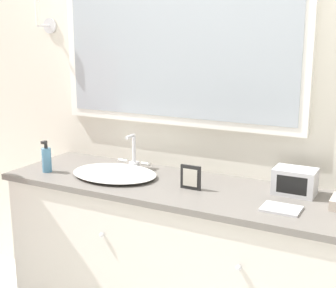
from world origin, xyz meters
The scene contains 7 objects.
wall_back centered at (-0.01, 0.58, 1.28)m, with size 8.00×0.18×2.55m.
vanity_counter centered at (0.00, 0.28, 0.44)m, with size 1.96×0.56×0.87m.
sink_basin centered at (-0.43, 0.26, 0.89)m, with size 0.46×0.40×0.19m.
soap_bottle centered at (-0.80, 0.15, 0.94)m, with size 0.05×0.05×0.17m.
appliance_box centered at (0.46, 0.41, 0.93)m, with size 0.19×0.13×0.12m.
picture_frame centered at (0.01, 0.25, 0.93)m, with size 0.10×0.01×0.12m.
metal_tray centered at (0.46, 0.18, 0.88)m, with size 0.16×0.12×0.01m.
Camera 1 is at (0.91, -1.67, 1.59)m, focal length 50.00 mm.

